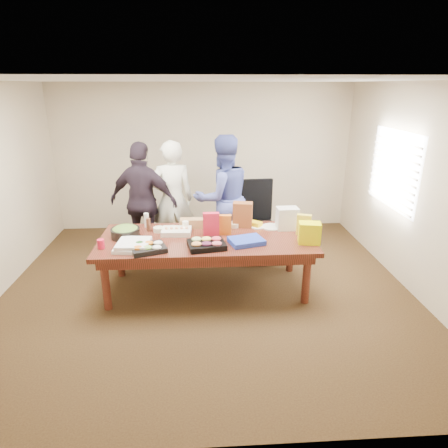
{
  "coord_description": "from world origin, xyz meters",
  "views": [
    {
      "loc": [
        -0.06,
        -4.72,
        2.65
      ],
      "look_at": [
        0.24,
        0.1,
        0.9
      ],
      "focal_mm": 30.89,
      "sensor_mm": 36.0,
      "label": 1
    }
  ],
  "objects": [
    {
      "name": "salad_bowl",
      "position": [
        -1.06,
        0.08,
        0.81
      ],
      "size": [
        0.41,
        0.41,
        0.12
      ],
      "primitive_type": "cylinder",
      "rotation": [
        0.0,
        0.0,
        -0.1
      ],
      "color": "black",
      "rests_on": "conference_table"
    },
    {
      "name": "clear_cup_b",
      "position": [
        -1.11,
        0.09,
        0.8
      ],
      "size": [
        0.07,
        0.07,
        0.1
      ],
      "primitive_type": "cylinder",
      "rotation": [
        0.0,
        0.0,
        0.01
      ],
      "color": "white",
      "rests_on": "conference_table"
    },
    {
      "name": "office_chair",
      "position": [
        0.82,
        0.9,
        0.6
      ],
      "size": [
        0.65,
        0.65,
        1.2
      ],
      "primitive_type": "cube",
      "rotation": [
        0.0,
        0.0,
        0.07
      ],
      "color": "black",
      "rests_on": "floor"
    },
    {
      "name": "wall_front",
      "position": [
        0.0,
        -2.5,
        1.35
      ],
      "size": [
        5.5,
        0.04,
        2.7
      ],
      "primitive_type": "cube",
      "color": "beige",
      "rests_on": "floor"
    },
    {
      "name": "plate_a",
      "position": [
        0.93,
        0.33,
        0.76
      ],
      "size": [
        0.36,
        0.36,
        0.02
      ],
      "primitive_type": "cylinder",
      "rotation": [
        0.0,
        0.0,
        0.3
      ],
      "color": "white",
      "rests_on": "conference_table"
    },
    {
      "name": "ceiling",
      "position": [
        0.0,
        0.0,
        2.71
      ],
      "size": [
        5.5,
        5.0,
        0.02
      ],
      "primitive_type": "cube",
      "color": "white",
      "rests_on": "wall_back"
    },
    {
      "name": "banana_bunch",
      "position": [
        0.69,
        0.4,
        0.79
      ],
      "size": [
        0.24,
        0.23,
        0.07
      ],
      "primitive_type": "cube",
      "rotation": [
        0.0,
        0.0,
        -0.68
      ],
      "color": "yellow",
      "rests_on": "conference_table"
    },
    {
      "name": "chip_bag_yellow",
      "position": [
        1.3,
        0.03,
        0.89
      ],
      "size": [
        0.2,
        0.13,
        0.28
      ],
      "primitive_type": "cube",
      "rotation": [
        0.0,
        0.0,
        -0.34
      ],
      "color": "yellow",
      "rests_on": "conference_table"
    },
    {
      "name": "dip_bowl_b",
      "position": [
        -0.65,
        0.27,
        0.78
      ],
      "size": [
        0.16,
        0.16,
        0.06
      ],
      "primitive_type": "cylinder",
      "rotation": [
        0.0,
        0.0,
        0.04
      ],
      "color": "beige",
      "rests_on": "conference_table"
    },
    {
      "name": "pizza_box_upper",
      "position": [
        -0.9,
        -0.3,
        0.82
      ],
      "size": [
        0.41,
        0.41,
        0.04
      ],
      "primitive_type": "cube",
      "rotation": [
        0.0,
        0.0,
        -0.08
      ],
      "color": "white",
      "rests_on": "pizza_box_lower"
    },
    {
      "name": "chip_bag_blue",
      "position": [
        0.5,
        -0.22,
        0.78
      ],
      "size": [
        0.49,
        0.41,
        0.06
      ],
      "primitive_type": "cube",
      "rotation": [
        0.0,
        0.0,
        0.28
      ],
      "color": "#233CB2",
      "rests_on": "conference_table"
    },
    {
      "name": "veggie_tray",
      "position": [
        -0.71,
        -0.39,
        0.78
      ],
      "size": [
        0.49,
        0.43,
        0.06
      ],
      "primitive_type": "cube",
      "rotation": [
        0.0,
        0.0,
        0.34
      ],
      "color": "black",
      "rests_on": "conference_table"
    },
    {
      "name": "grocery_bag_white",
      "position": [
        1.13,
        0.26,
        0.9
      ],
      "size": [
        0.29,
        0.21,
        0.31
      ],
      "primitive_type": "cube",
      "rotation": [
        0.0,
        0.0,
        0.03
      ],
      "color": "silver",
      "rests_on": "conference_table"
    },
    {
      "name": "person_right",
      "position": [
        0.28,
        1.06,
        0.98
      ],
      "size": [
        1.15,
        1.03,
        1.96
      ],
      "primitive_type": "imported",
      "rotation": [
        0.0,
        0.0,
        3.51
      ],
      "color": "#4854A3",
      "rests_on": "floor"
    },
    {
      "name": "mayo_jar",
      "position": [
        -0.28,
        0.29,
        0.82
      ],
      "size": [
        0.09,
        0.09,
        0.13
      ],
      "primitive_type": "cylinder",
      "rotation": [
        0.0,
        0.0,
        0.01
      ],
      "color": "white",
      "rests_on": "conference_table"
    },
    {
      "name": "floor",
      "position": [
        0.0,
        0.0,
        -0.01
      ],
      "size": [
        5.5,
        5.0,
        0.02
      ],
      "primitive_type": "cube",
      "color": "#47301E",
      "rests_on": "ground"
    },
    {
      "name": "pizza_box_lower",
      "position": [
        -0.92,
        -0.31,
        0.77
      ],
      "size": [
        0.44,
        0.44,
        0.04
      ],
      "primitive_type": "cube",
      "rotation": [
        0.0,
        0.0,
        -0.16
      ],
      "color": "white",
      "rests_on": "conference_table"
    },
    {
      "name": "conference_table",
      "position": [
        0.0,
        0.0,
        0.38
      ],
      "size": [
        2.8,
        1.2,
        0.75
      ],
      "primitive_type": "cube",
      "color": "#4C1C0F",
      "rests_on": "floor"
    },
    {
      "name": "window_panel",
      "position": [
        2.72,
        0.6,
        1.5
      ],
      "size": [
        0.03,
        1.4,
        1.1
      ],
      "primitive_type": "cube",
      "color": "white",
      "rests_on": "wall_right"
    },
    {
      "name": "fruit_tray",
      "position": [
        -0.0,
        -0.32,
        0.78
      ],
      "size": [
        0.5,
        0.42,
        0.07
      ],
      "primitive_type": "cube",
      "rotation": [
        0.0,
        0.0,
        0.17
      ],
      "color": "black",
      "rests_on": "conference_table"
    },
    {
      "name": "chip_bag_orange",
      "position": [
        0.25,
        0.11,
        0.89
      ],
      "size": [
        0.18,
        0.09,
        0.27
      ],
      "primitive_type": "cube",
      "rotation": [
        0.0,
        0.0,
        -0.08
      ],
      "color": "orange",
      "rests_on": "conference_table"
    },
    {
      "name": "bread_loaf",
      "position": [
        -0.2,
        0.39,
        0.82
      ],
      "size": [
        0.33,
        0.15,
        0.13
      ],
      "primitive_type": "cube",
      "rotation": [
        0.0,
        0.0,
        -0.03
      ],
      "color": "#A47847",
      "rests_on": "conference_table"
    },
    {
      "name": "person_left",
      "position": [
        -0.96,
        1.09,
        0.93
      ],
      "size": [
        1.18,
        0.74,
        1.86
      ],
      "primitive_type": "imported",
      "rotation": [
        0.0,
        0.0,
        2.86
      ],
      "color": "#271D28",
      "rests_on": "floor"
    },
    {
      "name": "chip_bag_red",
      "position": [
        0.07,
        0.09,
        0.91
      ],
      "size": [
        0.21,
        0.09,
        0.31
      ],
      "primitive_type": "cube",
      "rotation": [
        0.0,
        0.0,
        -0.0
      ],
      "color": "red",
      "rests_on": "conference_table"
    },
    {
      "name": "grocery_bag_yellow",
      "position": [
        1.3,
        -0.26,
        0.89
      ],
      "size": [
        0.3,
        0.23,
        0.27
      ],
      "primitive_type": "cube",
      "rotation": [
        0.0,
        0.0,
        -0.17
      ],
      "color": "#EBEC00",
      "rests_on": "conference_table"
    },
    {
      "name": "wall_right",
      "position": [
        2.75,
        0.0,
        1.35
      ],
      "size": [
        0.04,
        5.0,
        2.7
      ],
      "primitive_type": "cube",
      "color": "beige",
      "rests_on": "floor"
    },
    {
      "name": "plate_b",
      "position": [
        0.73,
        0.36,
        0.76
      ],
      "size": [
        0.27,
        0.27,
        0.01
      ],
      "primitive_type": "cylinder",
      "rotation": [
        0.0,
        0.0,
        -0.33
      ],
      "color": "silver",
      "rests_on": "conference_table"
    },
    {
      "name": "dressing_bottle",
      "position": [
        -0.79,
        0.3,
        0.84
      ],
      "size": [
        0.06,
        0.06,
        0.18
      ],
      "primitive_type": "cylinder",
      "rotation": [
        0.0,
        0.0,
        -0.04
      ],
      "color": "brown",
      "rests_on": "conference_table"
    },
    {
      "name": "clear_cup_a",
      "position": [
        -1.12,
        -0.04,
        0.8
      ],
      "size": [
        0.09,
        0.09,
        0.11
      ],
      "primitive_type": "cylinder",
      "rotation": [
        0.0,
        0.0,
        0.21
      ],
      "color": "silver",
      "rests_on": "conference_table"
    },
    {
      "name": "person_center",
      "position": [
        -0.51,
        1.18,
        0.94
      ],
      "size": [
        0.75,
        0.56,
        1.87
      ],
      "primitive_type": "imported",
      "rotation": [
        0.0,
        0.0,
        3.32
      ],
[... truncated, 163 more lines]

